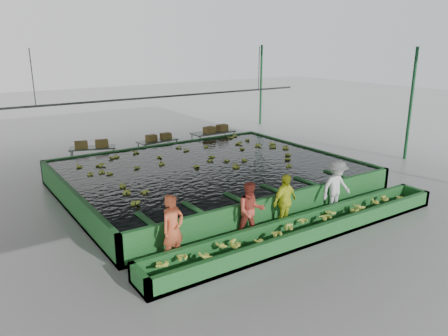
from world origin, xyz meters
TOP-DOWN VIEW (x-y plane):
  - ground at (0.00, 0.00)m, footprint 80.00×80.00m
  - shed_roof at (0.00, 0.00)m, footprint 20.00×22.00m
  - shed_posts at (0.00, 0.00)m, footprint 20.00×22.00m
  - flotation_tank at (0.00, 1.50)m, footprint 10.00×8.00m
  - tank_water at (0.00, 1.50)m, footprint 9.70×7.70m
  - sorting_trough at (0.00, -3.60)m, footprint 10.00×1.00m
  - cableway_rail at (0.00, 5.00)m, footprint 0.08×0.08m
  - rail_hanger_left at (-5.00, 5.00)m, footprint 0.04×0.04m
  - rail_hanger_right at (5.00, 5.00)m, footprint 0.04×0.04m
  - worker_a at (-3.70, -2.80)m, footprint 0.70×0.54m
  - worker_b at (-1.34, -2.80)m, footprint 0.95×0.86m
  - worker_c at (-0.12, -2.80)m, footprint 1.01×0.56m
  - worker_d at (1.99, -2.80)m, footprint 1.13×0.67m
  - packing_table_left at (-2.63, 6.67)m, footprint 2.06×1.36m
  - packing_table_mid at (0.32, 6.48)m, footprint 1.93×0.95m
  - packing_table_right at (3.12, 6.10)m, footprint 2.18×0.90m
  - box_stack_left at (-2.68, 6.61)m, footprint 1.42×0.69m
  - box_stack_mid at (0.41, 6.54)m, footprint 1.23×0.39m
  - box_stack_right at (3.22, 6.01)m, footprint 1.41×0.61m
  - floating_bananas at (0.00, 2.30)m, footprint 9.34×6.37m
  - trough_bananas at (0.00, -3.60)m, footprint 8.57×0.57m

SIDE VIEW (x-z plane):
  - ground at x=0.00m, z-range 0.00..0.00m
  - sorting_trough at x=0.00m, z-range 0.00..0.50m
  - trough_bananas at x=0.00m, z-range 0.34..0.46m
  - packing_table_mid at x=0.32m, z-range 0.00..0.84m
  - packing_table_left at x=-2.63m, z-range 0.00..0.87m
  - flotation_tank at x=0.00m, z-range 0.00..0.90m
  - packing_table_right at x=3.12m, z-range 0.00..0.99m
  - worker_b at x=-1.34m, z-range 0.00..1.61m
  - worker_c at x=-0.12m, z-range 0.00..1.63m
  - box_stack_mid at x=0.41m, z-range 0.71..0.98m
  - tank_water at x=0.00m, z-range 0.85..0.85m
  - floating_bananas at x=0.00m, z-range 0.79..0.91m
  - worker_d at x=1.99m, z-range 0.00..1.72m
  - worker_a at x=-3.70m, z-range 0.00..1.73m
  - box_stack_left at x=-2.68m, z-range 0.72..1.02m
  - box_stack_right at x=3.22m, z-range 0.84..1.14m
  - shed_posts at x=0.00m, z-range 0.00..5.00m
  - cableway_rail at x=0.00m, z-range -4.00..10.00m
  - rail_hanger_left at x=-5.00m, z-range 3.00..5.00m
  - rail_hanger_right at x=5.00m, z-range 3.00..5.00m
  - shed_roof at x=0.00m, z-range 4.98..5.02m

